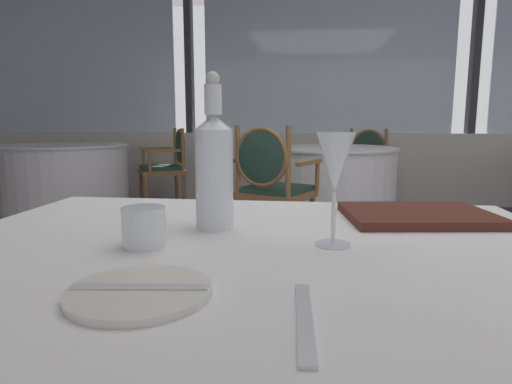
{
  "coord_description": "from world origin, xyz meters",
  "views": [
    {
      "loc": [
        -0.19,
        -1.8,
        0.98
      ],
      "look_at": [
        -0.31,
        -0.82,
        0.82
      ],
      "focal_mm": 30.5,
      "sensor_mm": 36.0,
      "label": 1
    }
  ],
  "objects_px": {
    "dining_chair_0_0": "(364,162)",
    "side_plate": "(140,292)",
    "menu_book": "(417,215)",
    "wine_glass": "(335,165)",
    "dining_chair_0_1": "(271,181)",
    "water_bottle": "(214,168)",
    "water_tumbler": "(144,227)",
    "dining_chair_2_0": "(169,162)"
  },
  "relations": [
    {
      "from": "side_plate",
      "to": "dining_chair_0_0",
      "type": "distance_m",
      "value": 4.52
    },
    {
      "from": "water_tumbler",
      "to": "dining_chair_2_0",
      "type": "relative_size",
      "value": 0.09
    },
    {
      "from": "water_bottle",
      "to": "dining_chair_0_1",
      "type": "bearing_deg",
      "value": 91.85
    },
    {
      "from": "water_bottle",
      "to": "wine_glass",
      "type": "distance_m",
      "value": 0.26
    },
    {
      "from": "wine_glass",
      "to": "water_bottle",
      "type": "bearing_deg",
      "value": 155.83
    },
    {
      "from": "dining_chair_0_0",
      "to": "dining_chair_2_0",
      "type": "height_order",
      "value": "dining_chair_2_0"
    },
    {
      "from": "dining_chair_0_0",
      "to": "water_tumbler",
      "type": "bearing_deg",
      "value": 12.74
    },
    {
      "from": "side_plate",
      "to": "menu_book",
      "type": "bearing_deg",
      "value": 47.35
    },
    {
      "from": "water_tumbler",
      "to": "dining_chair_2_0",
      "type": "distance_m",
      "value": 4.13
    },
    {
      "from": "side_plate",
      "to": "dining_chair_2_0",
      "type": "xyz_separation_m",
      "value": [
        -1.33,
        4.15,
        -0.22
      ]
    },
    {
      "from": "side_plate",
      "to": "menu_book",
      "type": "distance_m",
      "value": 0.68
    },
    {
      "from": "menu_book",
      "to": "dining_chair_0_1",
      "type": "xyz_separation_m",
      "value": [
        -0.52,
        2.03,
        -0.2
      ]
    },
    {
      "from": "water_tumbler",
      "to": "dining_chair_2_0",
      "type": "xyz_separation_m",
      "value": [
        -1.25,
        3.93,
        -0.25
      ]
    },
    {
      "from": "water_bottle",
      "to": "water_tumbler",
      "type": "height_order",
      "value": "water_bottle"
    },
    {
      "from": "side_plate",
      "to": "dining_chair_2_0",
      "type": "bearing_deg",
      "value": 107.74
    },
    {
      "from": "side_plate",
      "to": "menu_book",
      "type": "height_order",
      "value": "menu_book"
    },
    {
      "from": "wine_glass",
      "to": "water_tumbler",
      "type": "xyz_separation_m",
      "value": [
        -0.34,
        -0.04,
        -0.11
      ]
    },
    {
      "from": "dining_chair_0_1",
      "to": "dining_chair_2_0",
      "type": "distance_m",
      "value": 2.06
    },
    {
      "from": "dining_chair_2_0",
      "to": "wine_glass",
      "type": "bearing_deg",
      "value": 83.54
    },
    {
      "from": "water_bottle",
      "to": "menu_book",
      "type": "bearing_deg",
      "value": 16.64
    },
    {
      "from": "side_plate",
      "to": "water_bottle",
      "type": "distance_m",
      "value": 0.39
    },
    {
      "from": "water_bottle",
      "to": "water_tumbler",
      "type": "xyz_separation_m",
      "value": [
        -0.1,
        -0.15,
        -0.09
      ]
    },
    {
      "from": "water_tumbler",
      "to": "dining_chair_0_1",
      "type": "xyz_separation_m",
      "value": [
        0.03,
        2.32,
        -0.22
      ]
    },
    {
      "from": "dining_chair_0_0",
      "to": "menu_book",
      "type": "bearing_deg",
      "value": 19.58
    },
    {
      "from": "side_plate",
      "to": "dining_chair_0_1",
      "type": "distance_m",
      "value": 2.54
    },
    {
      "from": "dining_chair_0_0",
      "to": "side_plate",
      "type": "bearing_deg",
      "value": 14.31
    },
    {
      "from": "wine_glass",
      "to": "dining_chair_0_1",
      "type": "bearing_deg",
      "value": 97.78
    },
    {
      "from": "dining_chair_2_0",
      "to": "dining_chair_0_0",
      "type": "bearing_deg",
      "value": 158.94
    },
    {
      "from": "water_bottle",
      "to": "dining_chair_2_0",
      "type": "height_order",
      "value": "water_bottle"
    },
    {
      "from": "dining_chair_0_0",
      "to": "dining_chair_0_1",
      "type": "xyz_separation_m",
      "value": [
        -0.88,
        -1.9,
        0.03
      ]
    },
    {
      "from": "water_bottle",
      "to": "menu_book",
      "type": "height_order",
      "value": "water_bottle"
    },
    {
      "from": "dining_chair_2_0",
      "to": "water_tumbler",
      "type": "bearing_deg",
      "value": 78.96
    },
    {
      "from": "water_bottle",
      "to": "wine_glass",
      "type": "xyz_separation_m",
      "value": [
        0.24,
        -0.11,
        0.02
      ]
    },
    {
      "from": "side_plate",
      "to": "water_bottle",
      "type": "xyz_separation_m",
      "value": [
        0.02,
        0.37,
        0.12
      ]
    },
    {
      "from": "dining_chair_2_0",
      "to": "water_bottle",
      "type": "bearing_deg",
      "value": 80.94
    },
    {
      "from": "wine_glass",
      "to": "dining_chair_2_0",
      "type": "height_order",
      "value": "wine_glass"
    },
    {
      "from": "water_bottle",
      "to": "dining_chair_0_1",
      "type": "distance_m",
      "value": 2.19
    },
    {
      "from": "wine_glass",
      "to": "menu_book",
      "type": "bearing_deg",
      "value": 49.71
    },
    {
      "from": "side_plate",
      "to": "dining_chair_0_1",
      "type": "xyz_separation_m",
      "value": [
        -0.05,
        2.54,
        -0.19
      ]
    },
    {
      "from": "side_plate",
      "to": "menu_book",
      "type": "relative_size",
      "value": 0.58
    },
    {
      "from": "water_bottle",
      "to": "dining_chair_0_0",
      "type": "relative_size",
      "value": 0.36
    },
    {
      "from": "water_tumbler",
      "to": "dining_chair_2_0",
      "type": "height_order",
      "value": "dining_chair_2_0"
    }
  ]
}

